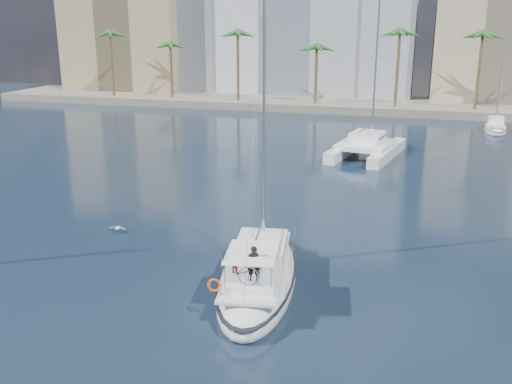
% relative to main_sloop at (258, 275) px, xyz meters
% --- Properties ---
extents(ground, '(160.00, 160.00, 0.00)m').
position_rel_main_sloop_xyz_m(ground, '(-2.87, 3.74, -0.55)').
color(ground, black).
rests_on(ground, ground).
extents(quay, '(120.00, 14.00, 1.20)m').
position_rel_main_sloop_xyz_m(quay, '(-2.87, 64.74, 0.05)').
color(quay, gray).
rests_on(quay, ground).
extents(building_modern, '(42.00, 16.00, 28.00)m').
position_rel_main_sloop_xyz_m(building_modern, '(-14.87, 76.74, 13.45)').
color(building_modern, silver).
rests_on(building_modern, ground).
extents(building_tan_left, '(22.00, 14.00, 22.00)m').
position_rel_main_sloop_xyz_m(building_tan_left, '(-44.87, 72.74, 10.45)').
color(building_tan_left, tan).
rests_on(building_tan_left, ground).
extents(building_beige, '(20.00, 14.00, 20.00)m').
position_rel_main_sloop_xyz_m(building_beige, '(19.13, 73.74, 9.45)').
color(building_beige, '#C6AF8E').
rests_on(building_beige, ground).
extents(palm_left, '(3.60, 3.60, 12.30)m').
position_rel_main_sloop_xyz_m(palm_left, '(-36.87, 60.74, 9.73)').
color(palm_left, brown).
rests_on(palm_left, ground).
extents(palm_centre, '(3.60, 3.60, 12.30)m').
position_rel_main_sloop_xyz_m(palm_centre, '(-2.87, 60.74, 9.73)').
color(palm_centre, brown).
rests_on(palm_centre, ground).
extents(main_sloop, '(5.84, 12.91, 18.47)m').
position_rel_main_sloop_xyz_m(main_sloop, '(0.00, 0.00, 0.00)').
color(main_sloop, white).
rests_on(main_sloop, ground).
extents(catamaran, '(7.49, 11.90, 16.25)m').
position_rel_main_sloop_xyz_m(catamaran, '(2.66, 31.84, 0.57)').
color(catamaran, white).
rests_on(catamaran, ground).
extents(seagull, '(1.17, 0.50, 0.22)m').
position_rel_main_sloop_xyz_m(seagull, '(-10.98, 4.94, -0.23)').
color(seagull, silver).
rests_on(seagull, ground).
extents(moored_yacht_a, '(3.37, 9.52, 11.90)m').
position_rel_main_sloop_xyz_m(moored_yacht_a, '(17.13, 50.74, -0.55)').
color(moored_yacht_a, white).
rests_on(moored_yacht_a, ground).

